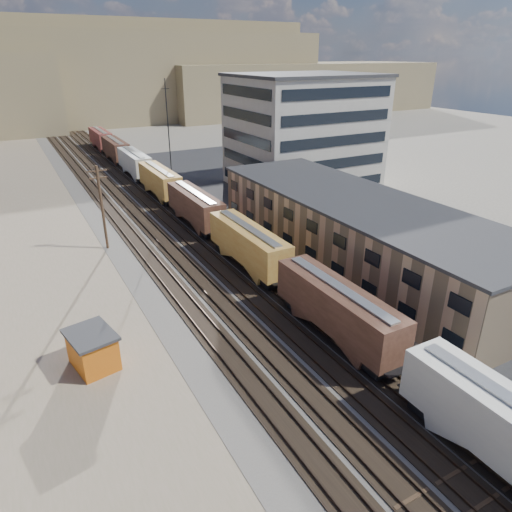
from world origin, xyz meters
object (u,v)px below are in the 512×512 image
freight_train (176,192)px  maintenance_shed (93,349)px  utility_pole_north (102,206)px  parked_car_blue (275,183)px

freight_train → maintenance_shed: (-18.06, -32.44, -1.32)m
freight_train → utility_pole_north: utility_pole_north is taller
parked_car_blue → freight_train: bearing=127.0°
utility_pole_north → maintenance_shed: size_ratio=2.25×
utility_pole_north → maintenance_shed: (-5.76, -22.45, -3.83)m
freight_train → utility_pole_north: size_ratio=11.97×
freight_train → parked_car_blue: (19.24, 3.69, -1.95)m
freight_train → maintenance_shed: freight_train is taller
maintenance_shed → parked_car_blue: maintenance_shed is taller
freight_train → utility_pole_north: bearing=-140.9°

